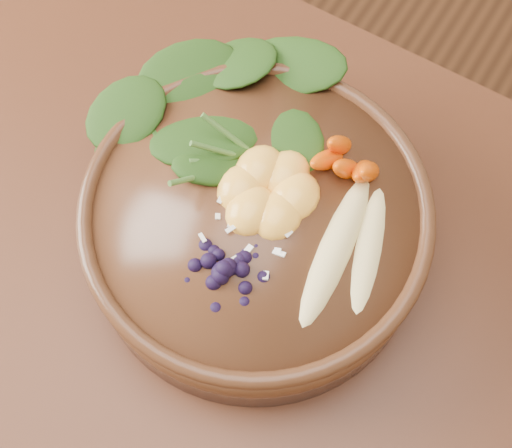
# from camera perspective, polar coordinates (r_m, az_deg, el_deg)

# --- Properties ---
(ground) EXTENTS (4.00, 4.00, 0.00)m
(ground) POSITION_cam_1_polar(r_m,az_deg,el_deg) (1.47, -9.20, -14.02)
(ground) COLOR #381E0F
(ground) RESTS_ON ground
(dining_table) EXTENTS (1.60, 0.90, 0.75)m
(dining_table) POSITION_cam_1_polar(r_m,az_deg,el_deg) (0.85, -15.72, -5.81)
(dining_table) COLOR #331C0C
(dining_table) RESTS_ON ground
(stoneware_bowl) EXTENTS (0.35, 0.35, 0.09)m
(stoneware_bowl) POSITION_cam_1_polar(r_m,az_deg,el_deg) (0.70, -0.00, -0.34)
(stoneware_bowl) COLOR #4E2D1B
(stoneware_bowl) RESTS_ON dining_table
(kale_heap) EXTENTS (0.23, 0.21, 0.05)m
(kale_heap) POSITION_cam_1_polar(r_m,az_deg,el_deg) (0.68, -1.17, 8.63)
(kale_heap) COLOR #1F4010
(kale_heap) RESTS_ON stoneware_bowl
(carrot_cluster) EXTENTS (0.07, 0.07, 0.09)m
(carrot_cluster) POSITION_cam_1_polar(r_m,az_deg,el_deg) (0.65, 8.39, 7.06)
(carrot_cluster) COLOR #DF4A00
(carrot_cluster) RESTS_ON stoneware_bowl
(banana_halves) EXTENTS (0.10, 0.19, 0.03)m
(banana_halves) POSITION_cam_1_polar(r_m,az_deg,el_deg) (0.63, 7.86, -1.43)
(banana_halves) COLOR #E0CC84
(banana_halves) RESTS_ON stoneware_bowl
(mandarin_cluster) EXTENTS (0.10, 0.11, 0.04)m
(mandarin_cluster) POSITION_cam_1_polar(r_m,az_deg,el_deg) (0.65, 1.02, 3.30)
(mandarin_cluster) COLOR #FCAE38
(mandarin_cluster) RESTS_ON stoneware_bowl
(blueberry_pile) EXTENTS (0.16, 0.12, 0.05)m
(blueberry_pile) POSITION_cam_1_polar(r_m,az_deg,el_deg) (0.61, -2.70, -3.09)
(blueberry_pile) COLOR black
(blueberry_pile) RESTS_ON stoneware_bowl
(coconut_flakes) EXTENTS (0.11, 0.09, 0.01)m
(coconut_flakes) POSITION_cam_1_polar(r_m,az_deg,el_deg) (0.64, -0.76, -0.29)
(coconut_flakes) COLOR white
(coconut_flakes) RESTS_ON stoneware_bowl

